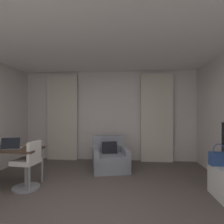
% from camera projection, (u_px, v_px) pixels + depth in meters
% --- Properties ---
extents(ground_plane, '(12.00, 12.00, 0.00)m').
position_uv_depth(ground_plane, '(85.00, 217.00, 2.50)').
color(ground_plane, '#564C47').
extents(wall_window, '(5.12, 0.06, 2.60)m').
position_uv_depth(wall_window, '(109.00, 116.00, 5.52)').
color(wall_window, silver).
rests_on(wall_window, ground).
extents(ceiling, '(5.12, 6.12, 0.06)m').
position_uv_depth(ceiling, '(85.00, 22.00, 2.50)').
color(ceiling, white).
rests_on(ceiling, wall_left).
extents(curtain_left_panel, '(0.90, 0.06, 2.50)m').
position_uv_depth(curtain_left_panel, '(62.00, 117.00, 5.51)').
color(curtain_left_panel, beige).
rests_on(curtain_left_panel, ground).
extents(curtain_right_panel, '(0.90, 0.06, 2.50)m').
position_uv_depth(curtain_right_panel, '(157.00, 118.00, 5.27)').
color(curtain_right_panel, beige).
rests_on(curtain_right_panel, ground).
extents(armchair, '(1.01, 1.01, 0.80)m').
position_uv_depth(armchair, '(110.00, 159.00, 4.57)').
color(armchair, gray).
rests_on(armchair, ground).
extents(desk, '(1.23, 0.59, 0.73)m').
position_uv_depth(desk, '(8.00, 152.00, 3.55)').
color(desk, '#4C3828').
rests_on(desk, ground).
extents(desk_chair, '(0.48, 0.48, 0.88)m').
position_uv_depth(desk_chair, '(28.00, 168.00, 3.42)').
color(desk_chair, gray).
rests_on(desk_chair, ground).
extents(laptop, '(0.37, 0.32, 0.22)m').
position_uv_depth(laptop, '(12.00, 147.00, 3.46)').
color(laptop, '#ADADB2').
rests_on(laptop, desk).
extents(handbag_primary, '(0.30, 0.14, 0.37)m').
position_uv_depth(handbag_primary, '(219.00, 158.00, 3.13)').
color(handbag_primary, '#335193').
rests_on(handbag_primary, tv_console).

